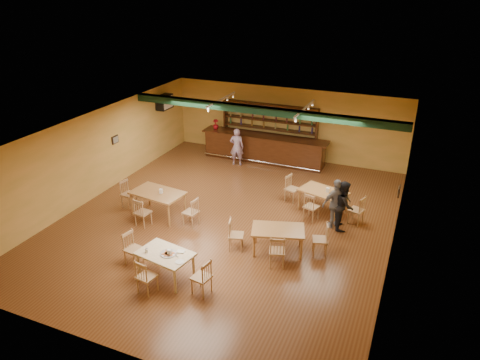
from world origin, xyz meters
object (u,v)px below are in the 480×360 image
at_px(dining_table_b, 323,201).
at_px(near_table, 166,265).
at_px(dining_table_d, 278,240).
at_px(patron_bar, 237,147).
at_px(dining_table_c, 158,204).
at_px(patron_right_a, 343,205).
at_px(bar_counter, 264,148).

distance_m(dining_table_b, near_table, 5.85).
bearing_deg(dining_table_d, dining_table_b, 60.87).
bearing_deg(dining_table_b, patron_bar, 164.87).
distance_m(dining_table_c, patron_right_a, 5.85).
relative_size(dining_table_b, near_table, 1.09).
bearing_deg(bar_counter, near_table, -86.86).
relative_size(bar_counter, dining_table_d, 3.69).
bearing_deg(dining_table_b, dining_table_d, -85.05).
relative_size(bar_counter, near_table, 3.88).
xyz_separation_m(dining_table_d, patron_bar, (-3.61, 5.49, 0.42)).
bearing_deg(dining_table_c, patron_right_a, 22.27).
bearing_deg(dining_table_d, patron_right_a, 38.33).
relative_size(dining_table_c, patron_right_a, 1.07).
bearing_deg(patron_right_a, dining_table_d, 130.04).
relative_size(bar_counter, patron_right_a, 3.43).
distance_m(dining_table_c, patron_bar, 5.03).
bearing_deg(patron_bar, patron_right_a, 131.97).
distance_m(dining_table_b, patron_right_a, 1.20).
bearing_deg(dining_table_d, near_table, -151.90).
distance_m(dining_table_c, near_table, 3.41).
bearing_deg(patron_right_a, dining_table_b, 29.65).
bearing_deg(dining_table_d, bar_counter, 96.27).
relative_size(dining_table_d, near_table, 1.05).
bearing_deg(bar_counter, dining_table_b, -46.22).
bearing_deg(patron_bar, dining_table_b, 134.34).
bearing_deg(dining_table_c, dining_table_d, 0.22).
height_order(dining_table_c, patron_bar, patron_bar).
distance_m(bar_counter, patron_bar, 1.23).
xyz_separation_m(dining_table_c, dining_table_d, (4.23, -0.51, -0.05)).
bearing_deg(dining_table_b, patron_right_a, -27.98).
height_order(bar_counter, dining_table_d, bar_counter).
xyz_separation_m(bar_counter, dining_table_c, (-1.51, -5.80, -0.15)).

